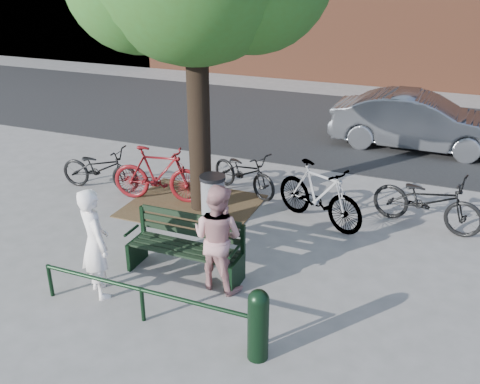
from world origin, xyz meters
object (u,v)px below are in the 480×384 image
at_px(bollard, 258,322).
at_px(bicycle_c, 244,172).
at_px(person_left, 95,243).
at_px(parked_car, 418,122).
at_px(litter_bin, 213,200).
at_px(person_right, 218,237).
at_px(park_bench, 187,244).

distance_m(bollard, bicycle_c, 4.89).
height_order(person_left, parked_car, person_left).
bearing_deg(bollard, litter_bin, 123.35).
distance_m(person_right, bollard, 1.64).
distance_m(litter_bin, parked_car, 6.41).
distance_m(park_bench, bicycle_c, 3.13).
distance_m(park_bench, person_right, 0.68).
bearing_deg(parked_car, person_left, 157.78).
relative_size(park_bench, bicycle_c, 1.03).
xyz_separation_m(bollard, litter_bin, (-1.95, 2.96, -0.03)).
relative_size(park_bench, litter_bin, 1.86).
relative_size(person_right, parked_car, 0.38).
xyz_separation_m(litter_bin, parked_car, (2.94, 5.69, 0.21)).
height_order(litter_bin, bicycle_c, litter_bin).
xyz_separation_m(person_left, person_right, (1.48, 0.81, -0.01)).
height_order(person_right, litter_bin, person_right).
height_order(bollard, bicycle_c, bollard).
distance_m(person_left, person_right, 1.69).
bearing_deg(bollard, person_left, 170.88).
bearing_deg(litter_bin, parked_car, 62.63).
distance_m(park_bench, bollard, 2.14).
bearing_deg(person_right, person_left, 37.06).
height_order(park_bench, parked_car, parked_car).
bearing_deg(park_bench, bicycle_c, 95.83).
bearing_deg(bicycle_c, person_left, -164.31).
bearing_deg(bicycle_c, bollard, -132.56).
relative_size(bollard, litter_bin, 1.01).
bearing_deg(park_bench, parked_car, 70.07).
xyz_separation_m(bollard, bicycle_c, (-1.96, 4.48, -0.06)).
xyz_separation_m(park_bench, parked_car, (2.64, 7.27, 0.21)).
height_order(bicycle_c, parked_car, parked_car).
bearing_deg(parked_car, bollard, 174.45).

